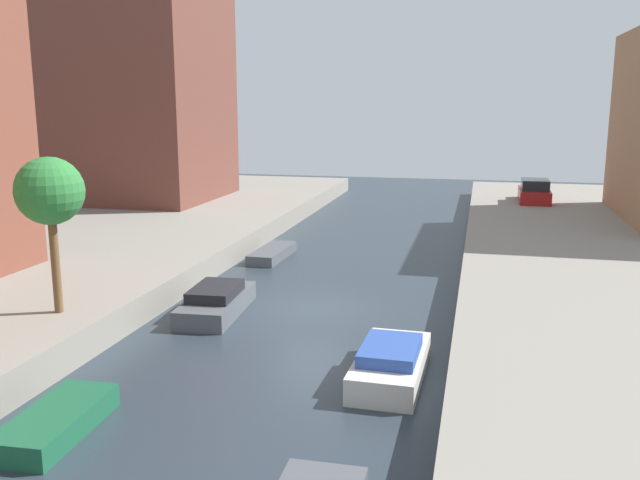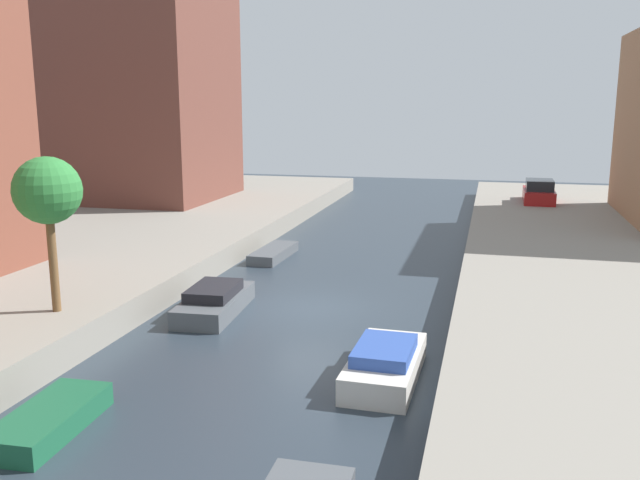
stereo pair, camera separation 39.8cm
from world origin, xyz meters
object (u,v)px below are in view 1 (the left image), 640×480
moored_boat_left_2 (216,302)px  moored_boat_left_3 (272,253)px  street_tree_2 (50,193)px  moored_boat_right_2 (391,363)px  moored_boat_left_1 (56,422)px  parked_car (534,192)px

moored_boat_left_2 → moored_boat_left_3: moored_boat_left_2 is taller
street_tree_2 → moored_boat_left_2: bearing=48.2°
moored_boat_left_3 → moored_boat_right_2: size_ratio=0.96×
moored_boat_right_2 → street_tree_2: bearing=178.0°
moored_boat_left_2 → moored_boat_right_2: bearing=-32.6°
moored_boat_left_1 → moored_boat_left_3: bearing=91.5°
parked_car → street_tree_2: bearing=-119.8°
moored_boat_left_1 → moored_boat_left_2: (0.19, 8.90, 0.15)m
moored_boat_left_2 → moored_boat_left_3: size_ratio=1.13×
parked_car → moored_boat_left_1: (-12.17, -31.95, -1.32)m
moored_boat_left_1 → moored_boat_left_3: size_ratio=0.87×
street_tree_2 → parked_car: size_ratio=1.15×
parked_car → moored_boat_left_1: bearing=-110.9°
moored_boat_left_3 → moored_boat_right_2: bearing=-60.4°
moored_boat_left_1 → moored_boat_right_2: bearing=34.6°
parked_car → moored_boat_left_2: size_ratio=0.94×
street_tree_2 → parked_car: (15.43, 26.91, -3.01)m
parked_car → moored_boat_left_3: parked_car is taller
parked_car → moored_boat_right_2: parked_car is taller
parked_car → moored_boat_left_3: size_ratio=1.07×
moored_boat_left_2 → moored_boat_left_1: bearing=-91.2°
street_tree_2 → moored_boat_right_2: size_ratio=1.17×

